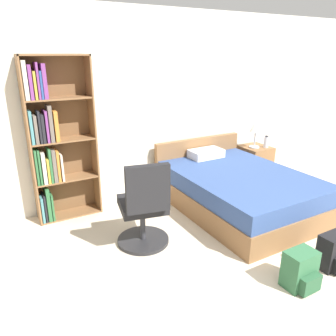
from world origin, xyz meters
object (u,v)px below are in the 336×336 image
(bookshelf, at_px, (53,140))
(backpack_green, at_px, (301,270))
(table_lamp, at_px, (256,128))
(water_bottle, at_px, (266,142))
(backpack_black, at_px, (335,252))
(bed, at_px, (236,189))
(office_chair, at_px, (144,210))
(nightstand, at_px, (254,162))

(bookshelf, bearing_deg, backpack_green, -57.15)
(bookshelf, distance_m, table_lamp, 3.14)
(table_lamp, relative_size, backpack_green, 1.28)
(water_bottle, height_order, backpack_black, water_bottle)
(bed, bearing_deg, water_bottle, 29.01)
(bed, relative_size, office_chair, 2.06)
(table_lamp, bearing_deg, backpack_black, -114.29)
(bookshelf, bearing_deg, backpack_black, -48.72)
(office_chair, bearing_deg, bed, 10.22)
(bed, relative_size, table_lamp, 4.55)
(backpack_black, relative_size, backpack_green, 1.01)
(table_lamp, xyz_separation_m, water_bottle, (0.17, -0.09, -0.24))
(nightstand, height_order, backpack_black, nightstand)
(water_bottle, bearing_deg, office_chair, -161.08)
(office_chair, xyz_separation_m, backpack_green, (0.94, -1.29, -0.28))
(bookshelf, xyz_separation_m, backpack_black, (2.12, -2.41, -0.85))
(office_chair, height_order, table_lamp, office_chair)
(bed, xyz_separation_m, backpack_green, (-0.57, -1.56, -0.10))
(bookshelf, height_order, water_bottle, bookshelf)
(bed, height_order, backpack_green, bed)
(bookshelf, height_order, backpack_black, bookshelf)
(office_chair, xyz_separation_m, water_bottle, (2.67, 0.91, 0.18))
(bed, height_order, office_chair, office_chair)
(nightstand, distance_m, water_bottle, 0.40)
(nightstand, bearing_deg, office_chair, -158.01)
(backpack_green, bearing_deg, bed, 69.82)
(bed, xyz_separation_m, table_lamp, (0.98, 0.73, 0.60))
(bed, bearing_deg, backpack_green, -110.18)
(bed, relative_size, nightstand, 3.87)
(nightstand, relative_size, backpack_green, 1.51)
(office_chair, height_order, nightstand, office_chair)
(backpack_green, bearing_deg, backpack_black, 3.67)
(table_lamp, distance_m, backpack_green, 2.86)
(table_lamp, bearing_deg, bed, -143.39)
(bed, height_order, backpack_black, bed)
(office_chair, bearing_deg, backpack_green, -54.00)
(nightstand, bearing_deg, backpack_black, -115.35)
(nightstand, bearing_deg, backpack_green, -124.94)
(office_chair, distance_m, backpack_green, 1.62)
(bed, xyz_separation_m, water_bottle, (1.16, 0.64, 0.36))
(nightstand, relative_size, table_lamp, 1.18)
(bookshelf, height_order, table_lamp, bookshelf)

